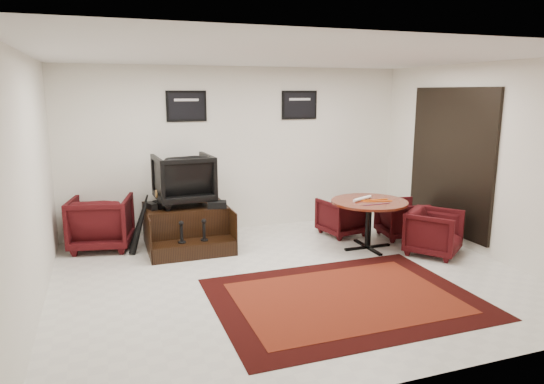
{
  "coord_description": "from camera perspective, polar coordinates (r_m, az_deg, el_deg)",
  "views": [
    {
      "loc": [
        -2.25,
        -5.57,
        2.38
      ],
      "look_at": [
        0.03,
        0.9,
        0.96
      ],
      "focal_mm": 32.0,
      "sensor_mm": 36.0,
      "label": 1
    }
  ],
  "objects": [
    {
      "name": "umbrella_hooked",
      "position": [
        7.66,
        -15.29,
        -3.37
      ],
      "size": [
        0.33,
        0.12,
        0.88
      ],
      "primitive_type": null,
      "color": "black",
      "rests_on": "ground"
    },
    {
      "name": "table_chair_window",
      "position": [
        8.31,
        15.03,
        -2.85
      ],
      "size": [
        0.72,
        0.76,
        0.7
      ],
      "primitive_type": "imported",
      "rotation": [
        0.0,
        0.0,
        1.43
      ],
      "color": "black",
      "rests_on": "ground"
    },
    {
      "name": "shoes_pair",
      "position": [
        7.56,
        -13.58,
        -1.54
      ],
      "size": [
        0.28,
        0.32,
        0.1
      ],
      "color": "black",
      "rests_on": "shine_podium"
    },
    {
      "name": "table_chair_corner",
      "position": [
        7.58,
        18.53,
        -4.3
      ],
      "size": [
        0.98,
        0.97,
        0.74
      ],
      "primitive_type": "imported",
      "rotation": [
        0.0,
        0.0,
        0.66
      ],
      "color": "black",
      "rests_on": "ground"
    },
    {
      "name": "umbrella_black",
      "position": [
        7.46,
        -15.35,
        -4.09
      ],
      "size": [
        0.3,
        0.11,
        0.8
      ],
      "primitive_type": null,
      "color": "black",
      "rests_on": "ground"
    },
    {
      "name": "meeting_table",
      "position": [
        7.53,
        11.35,
        -1.69
      ],
      "size": [
        1.16,
        1.16,
        0.76
      ],
      "color": "#420F09",
      "rests_on": "ground"
    },
    {
      "name": "shine_podium",
      "position": [
        7.72,
        -10.01,
        -4.12
      ],
      "size": [
        1.25,
        1.28,
        0.64
      ],
      "color": "black",
      "rests_on": "ground"
    },
    {
      "name": "armchair_side",
      "position": [
        7.91,
        -19.46,
        -3.11
      ],
      "size": [
        1.02,
        0.98,
        0.9
      ],
      "primitive_type": "imported",
      "rotation": [
        0.0,
        0.0,
        2.94
      ],
      "color": "black",
      "rests_on": "ground"
    },
    {
      "name": "polish_kit",
      "position": [
        7.45,
        -6.49,
        -1.48
      ],
      "size": [
        0.32,
        0.25,
        0.1
      ],
      "primitive_type": "cube",
      "rotation": [
        0.0,
        0.0,
        -0.21
      ],
      "color": "black",
      "rests_on": "shine_podium"
    },
    {
      "name": "ground",
      "position": [
        6.46,
        2.45,
        -9.92
      ],
      "size": [
        6.0,
        6.0,
        0.0
      ],
      "primitive_type": "plane",
      "color": "silver",
      "rests_on": "ground"
    },
    {
      "name": "paper_roll",
      "position": [
        7.52,
        10.58,
        -0.77
      ],
      "size": [
        0.4,
        0.22,
        0.05
      ],
      "primitive_type": "cylinder",
      "rotation": [
        0.0,
        1.57,
        0.44
      ],
      "color": "white",
      "rests_on": "meeting_table"
    },
    {
      "name": "room_shell",
      "position": [
        6.31,
        5.64,
        6.24
      ],
      "size": [
        6.02,
        5.02,
        2.81
      ],
      "color": "silver",
      "rests_on": "ground"
    },
    {
      "name": "area_rug",
      "position": [
        5.88,
        8.5,
        -12.24
      ],
      "size": [
        3.03,
        2.27,
        0.01
      ],
      "color": "black",
      "rests_on": "ground"
    },
    {
      "name": "table_clutter",
      "position": [
        7.47,
        12.14,
        -1.08
      ],
      "size": [
        0.57,
        0.31,
        0.01
      ],
      "color": "orange",
      "rests_on": "meeting_table"
    },
    {
      "name": "shine_chair",
      "position": [
        7.68,
        -10.39,
        1.79
      ],
      "size": [
        0.9,
        0.85,
        0.88
      ],
      "primitive_type": "imported",
      "rotation": [
        0.0,
        0.0,
        3.21
      ],
      "color": "black",
      "rests_on": "shine_podium"
    },
    {
      "name": "table_chair_back",
      "position": [
        8.27,
        8.26,
        -2.65
      ],
      "size": [
        0.77,
        0.74,
        0.69
      ],
      "primitive_type": "imported",
      "rotation": [
        0.0,
        0.0,
        3.32
      ],
      "color": "black",
      "rests_on": "ground"
    }
  ]
}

